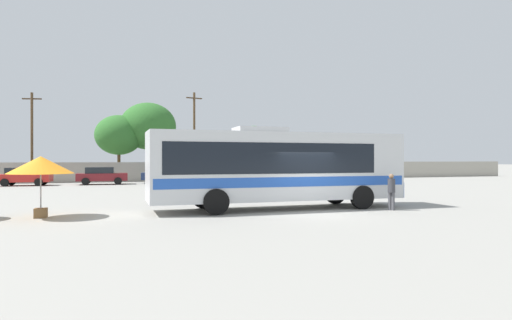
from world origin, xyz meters
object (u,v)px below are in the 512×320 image
object	(u,v)px
parked_car_rightmost_white	(245,173)
coach_bus_silver_blue	(275,166)
roadside_tree_midleft	(119,135)
vendor_umbrella_secondary_orange	(41,166)
roadside_tree_right	(254,141)
roadside_tree_midright	(148,126)
attendant_by_bus_door	(391,190)
parked_car_second_maroon	(102,175)
utility_pole_near	(194,134)
parked_car_third_dark_blue	(165,174)
utility_pole_far	(32,135)
parked_car_leftmost_red	(24,176)

from	to	relation	value
parked_car_rightmost_white	coach_bus_silver_blue	bearing A→B (deg)	-103.44
coach_bus_silver_blue	roadside_tree_midleft	distance (m)	30.05
coach_bus_silver_blue	roadside_tree_midleft	bearing A→B (deg)	102.02
vendor_umbrella_secondary_orange	roadside_tree_right	bearing A→B (deg)	60.02
parked_car_rightmost_white	roadside_tree_midleft	bearing A→B (deg)	152.19
roadside_tree_midright	roadside_tree_midleft	bearing A→B (deg)	-174.08
attendant_by_bus_door	roadside_tree_midright	xyz separation A→B (m)	(-7.86, 31.56, 4.82)
roadside_tree_right	parked_car_rightmost_white	bearing A→B (deg)	-112.48
parked_car_second_maroon	vendor_umbrella_secondary_orange	bearing A→B (deg)	-94.24
utility_pole_near	vendor_umbrella_secondary_orange	bearing A→B (deg)	-111.06
roadside_tree_midleft	roadside_tree_midright	distance (m)	3.15
vendor_umbrella_secondary_orange	parked_car_third_dark_blue	size ratio (longest dim) A/B	0.55
vendor_umbrella_secondary_orange	parked_car_second_maroon	distance (m)	22.35
utility_pole_far	coach_bus_silver_blue	bearing A→B (deg)	-63.20
attendant_by_bus_door	roadside_tree_midleft	xyz separation A→B (m)	(-10.83, 31.25, 3.81)
coach_bus_silver_blue	parked_car_second_maroon	xyz separation A→B (m)	(-7.76, 22.31, -1.12)
roadside_tree_midright	utility_pole_far	bearing A→B (deg)	-171.74
parked_car_leftmost_red	parked_car_second_maroon	distance (m)	6.07
coach_bus_silver_blue	vendor_umbrella_secondary_orange	xyz separation A→B (m)	(-9.41, 0.04, 0.04)
parked_car_second_maroon	attendant_by_bus_door	bearing A→B (deg)	-63.04
parked_car_second_maroon	coach_bus_silver_blue	bearing A→B (deg)	-70.82
vendor_umbrella_secondary_orange	parked_car_leftmost_red	size ratio (longest dim) A/B	0.57
parked_car_third_dark_blue	utility_pole_far	size ratio (longest dim) A/B	0.50
utility_pole_near	roadside_tree_midright	bearing A→B (deg)	162.96
vendor_umbrella_secondary_orange	roadside_tree_right	xyz separation A→B (m)	(19.08, 33.08, 2.47)
utility_pole_far	parked_car_second_maroon	bearing A→B (deg)	-41.72
parked_car_second_maroon	parked_car_third_dark_blue	size ratio (longest dim) A/B	0.99
parked_car_leftmost_red	roadside_tree_midright	distance (m)	13.71
vendor_umbrella_secondary_orange	utility_pole_near	size ratio (longest dim) A/B	0.26
attendant_by_bus_door	roadside_tree_right	world-z (taller)	roadside_tree_right
parked_car_leftmost_red	utility_pole_near	distance (m)	16.80
utility_pole_far	roadside_tree_right	world-z (taller)	utility_pole_far
parked_car_second_maroon	roadside_tree_right	xyz separation A→B (m)	(17.43, 10.81, 3.63)
parked_car_third_dark_blue	roadside_tree_right	world-z (taller)	roadside_tree_right
parked_car_rightmost_white	roadside_tree_midleft	size ratio (longest dim) A/B	0.70
vendor_umbrella_secondary_orange	parked_car_leftmost_red	distance (m)	22.79
roadside_tree_right	parked_car_leftmost_red	bearing A→B (deg)	-155.43
parked_car_leftmost_red	parked_car_rightmost_white	size ratio (longest dim) A/B	0.88
parked_car_third_dark_blue	parked_car_second_maroon	bearing A→B (deg)	-172.55
attendant_by_bus_door	utility_pole_far	xyz separation A→B (m)	(-18.74, 29.98, 3.57)
parked_car_leftmost_red	roadside_tree_midright	world-z (taller)	roadside_tree_midright
parked_car_leftmost_red	parked_car_rightmost_white	world-z (taller)	parked_car_rightmost_white
parked_car_leftmost_red	utility_pole_near	xyz separation A→B (m)	(15.24, 5.77, 4.05)
vendor_umbrella_secondary_orange	roadside_tree_midleft	size ratio (longest dim) A/B	0.35
coach_bus_silver_blue	roadside_tree_midright	bearing A→B (deg)	96.29
vendor_umbrella_secondary_orange	parked_car_rightmost_white	world-z (taller)	vendor_umbrella_secondary_orange
roadside_tree_right	utility_pole_far	bearing A→B (deg)	-167.85
coach_bus_silver_blue	roadside_tree_midright	xyz separation A→B (m)	(-3.26, 29.57, 3.79)
coach_bus_silver_blue	roadside_tree_midleft	size ratio (longest dim) A/B	1.68
roadside_tree_midleft	roadside_tree_right	bearing A→B (deg)	13.62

